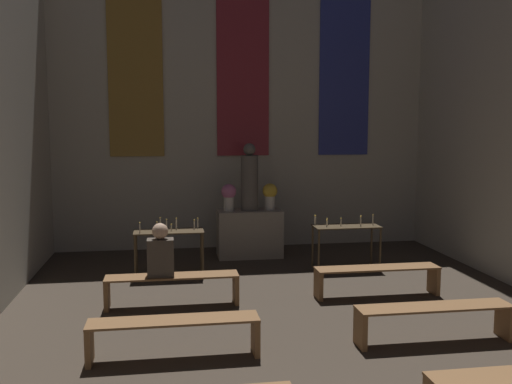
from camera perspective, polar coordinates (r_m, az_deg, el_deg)
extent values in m
cube|color=#B2AD9E|center=(11.60, -1.37, 8.90)|extent=(7.72, 0.12, 5.86)
cube|color=olive|center=(11.48, -11.97, 11.71)|extent=(1.05, 0.03, 3.28)
cube|color=maroon|center=(11.56, -1.32, 11.82)|extent=(1.05, 0.03, 3.28)
cube|color=navy|center=(12.02, 8.83, 11.55)|extent=(1.05, 0.03, 3.28)
cube|color=gray|center=(10.83, -0.65, -4.16)|extent=(1.21, 0.62, 0.89)
cylinder|color=#5B5651|center=(10.69, -0.66, 0.91)|extent=(0.32, 0.32, 1.04)
sphere|color=#5B5651|center=(10.64, -0.67, 4.29)|extent=(0.23, 0.23, 0.23)
cylinder|color=beige|center=(10.69, -2.74, -1.19)|extent=(0.19, 0.19, 0.26)
sphere|color=#C66B9E|center=(10.66, -2.74, 0.04)|extent=(0.28, 0.28, 0.28)
cylinder|color=beige|center=(10.80, 1.40, -1.10)|extent=(0.19, 0.19, 0.26)
sphere|color=gold|center=(10.77, 1.40, 0.12)|extent=(0.28, 0.28, 0.28)
cube|color=#473823|center=(9.48, -8.71, -3.91)|extent=(1.14, 0.48, 0.02)
cylinder|color=#473823|center=(9.37, -12.00, -6.50)|extent=(0.04, 0.04, 0.74)
cylinder|color=#473823|center=(9.37, -5.34, -6.38)|extent=(0.04, 0.04, 0.74)
cylinder|color=#473823|center=(9.78, -11.86, -5.93)|extent=(0.04, 0.04, 0.74)
cylinder|color=#473823|center=(9.78, -5.50, -5.82)|extent=(0.04, 0.04, 0.74)
cylinder|color=silver|center=(9.56, -7.96, -3.22)|extent=(0.02, 0.02, 0.17)
sphere|color=#F9CC4C|center=(9.55, -7.97, -2.64)|extent=(0.02, 0.02, 0.02)
cylinder|color=silver|center=(9.57, -6.19, -3.30)|extent=(0.02, 0.02, 0.14)
sphere|color=#F9CC4C|center=(9.55, -6.20, -2.82)|extent=(0.02, 0.02, 0.02)
cylinder|color=silver|center=(9.46, -8.46, -3.58)|extent=(0.02, 0.02, 0.10)
sphere|color=#F9CC4C|center=(9.45, -8.47, -3.22)|extent=(0.02, 0.02, 0.02)
cylinder|color=silver|center=(9.61, -9.87, -3.39)|extent=(0.02, 0.02, 0.11)
sphere|color=#F9CC4C|center=(9.60, -9.88, -2.99)|extent=(0.02, 0.02, 0.02)
cylinder|color=silver|center=(9.37, -11.54, -3.57)|extent=(0.02, 0.02, 0.15)
sphere|color=#F9CC4C|center=(9.35, -11.56, -3.04)|extent=(0.02, 0.02, 0.02)
cylinder|color=silver|center=(9.64, -5.83, -3.16)|extent=(0.02, 0.02, 0.15)
sphere|color=#F9CC4C|center=(9.63, -5.84, -2.64)|extent=(0.02, 0.02, 0.02)
cylinder|color=silver|center=(9.59, -8.94, -3.26)|extent=(0.02, 0.02, 0.15)
sphere|color=#F9CC4C|center=(9.58, -8.95, -2.74)|extent=(0.02, 0.02, 0.02)
cylinder|color=silver|center=(9.67, -9.55, -3.13)|extent=(0.02, 0.02, 0.17)
sphere|color=#F9CC4C|center=(9.65, -9.56, -2.56)|extent=(0.02, 0.02, 0.02)
cube|color=#473823|center=(9.95, 9.03, -3.41)|extent=(1.14, 0.48, 0.02)
cylinder|color=#473823|center=(9.68, 6.31, -5.96)|extent=(0.04, 0.04, 0.74)
cylinder|color=#473823|center=(10.01, 12.32, -5.65)|extent=(0.04, 0.04, 0.74)
cylinder|color=#473823|center=(10.08, 5.68, -5.44)|extent=(0.04, 0.04, 0.74)
cylinder|color=#473823|center=(10.40, 11.47, -5.16)|extent=(0.04, 0.04, 0.74)
cylinder|color=silver|center=(9.93, 10.41, -2.95)|extent=(0.02, 0.02, 0.15)
sphere|color=#F9CC4C|center=(9.91, 10.42, -2.44)|extent=(0.02, 0.02, 0.02)
cylinder|color=silver|center=(9.95, 7.12, -3.02)|extent=(0.02, 0.02, 0.10)
sphere|color=#F9CC4C|center=(9.94, 7.13, -2.66)|extent=(0.02, 0.02, 0.02)
cylinder|color=silver|center=(10.14, 11.61, -2.77)|extent=(0.02, 0.02, 0.16)
sphere|color=#F9CC4C|center=(10.12, 11.62, -2.27)|extent=(0.02, 0.02, 0.02)
cylinder|color=silver|center=(9.96, 5.89, -2.86)|extent=(0.02, 0.02, 0.15)
sphere|color=#F9CC4C|center=(9.94, 5.90, -2.37)|extent=(0.02, 0.02, 0.02)
cylinder|color=silver|center=(10.10, 10.44, -2.83)|extent=(0.02, 0.02, 0.14)
sphere|color=#F9CC4C|center=(10.08, 10.45, -2.37)|extent=(0.02, 0.02, 0.02)
cylinder|color=silver|center=(9.91, 8.49, -3.04)|extent=(0.02, 0.02, 0.12)
sphere|color=#F9CC4C|center=(9.90, 8.50, -2.63)|extent=(0.02, 0.02, 0.02)
cylinder|color=silver|center=(9.99, 5.98, -2.85)|extent=(0.02, 0.02, 0.14)
sphere|color=#F9CC4C|center=(9.98, 5.98, -2.38)|extent=(0.02, 0.02, 0.02)
cylinder|color=silver|center=(9.80, 7.08, -3.19)|extent=(0.02, 0.02, 0.10)
sphere|color=#F9CC4C|center=(9.79, 7.09, -2.84)|extent=(0.02, 0.02, 0.02)
cube|color=brown|center=(6.29, -8.22, -12.59)|extent=(1.82, 0.36, 0.03)
cube|color=brown|center=(6.42, -16.34, -14.45)|extent=(0.06, 0.32, 0.41)
cube|color=brown|center=(6.43, -0.05, -14.13)|extent=(0.06, 0.32, 0.41)
cube|color=brown|center=(6.96, 17.42, -10.90)|extent=(1.82, 0.36, 0.03)
cube|color=brown|center=(6.70, 10.39, -13.35)|extent=(0.06, 0.32, 0.41)
cube|color=brown|center=(7.45, 23.58, -11.74)|extent=(0.06, 0.32, 0.41)
cube|color=brown|center=(8.01, -8.38, -8.33)|extent=(1.82, 0.36, 0.03)
cube|color=brown|center=(8.11, -14.68, -9.87)|extent=(0.06, 0.32, 0.41)
cube|color=brown|center=(8.12, -2.03, -9.63)|extent=(0.06, 0.32, 0.41)
cube|color=brown|center=(8.55, 12.04, -7.43)|extent=(1.82, 0.36, 0.03)
cube|color=brown|center=(8.34, 6.26, -9.23)|extent=(0.06, 0.32, 0.41)
cube|color=brown|center=(8.95, 17.34, -8.38)|extent=(0.06, 0.32, 0.41)
cube|color=#4C4238|center=(7.95, -9.52, -6.48)|extent=(0.36, 0.24, 0.51)
sphere|color=tan|center=(7.87, -9.57, -3.88)|extent=(0.22, 0.22, 0.22)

